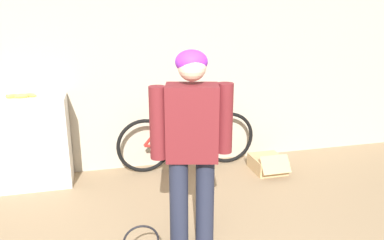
# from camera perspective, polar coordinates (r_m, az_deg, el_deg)

# --- Properties ---
(wall_back) EXTENTS (8.00, 0.07, 2.60)m
(wall_back) POSITION_cam_1_polar(r_m,az_deg,el_deg) (4.47, -8.44, 8.73)
(wall_back) COLOR #B7AD99
(wall_back) RESTS_ON ground_plane
(side_shelf) EXTENTS (0.90, 0.43, 0.99)m
(side_shelf) POSITION_cam_1_polar(r_m,az_deg,el_deg) (4.45, -23.93, -3.22)
(side_shelf) COLOR beige
(side_shelf) RESTS_ON ground_plane
(person) EXTENTS (0.65, 0.34, 1.61)m
(person) POSITION_cam_1_polar(r_m,az_deg,el_deg) (2.86, -0.01, -2.59)
(person) COLOR #23283D
(person) RESTS_ON ground_plane
(bicycle) EXTENTS (1.73, 0.46, 0.73)m
(bicycle) POSITION_cam_1_polar(r_m,az_deg,el_deg) (4.59, -0.67, -3.04)
(bicycle) COLOR black
(bicycle) RESTS_ON ground_plane
(banana) EXTENTS (0.32, 0.09, 0.04)m
(banana) POSITION_cam_1_polar(r_m,az_deg,el_deg) (4.34, -24.64, 3.37)
(banana) COLOR #EAD64C
(banana) RESTS_ON side_shelf
(cardboard_box) EXTENTS (0.37, 0.48, 0.25)m
(cardboard_box) POSITION_cam_1_polar(r_m,az_deg,el_deg) (4.67, 11.46, -6.57)
(cardboard_box) COLOR tan
(cardboard_box) RESTS_ON ground_plane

